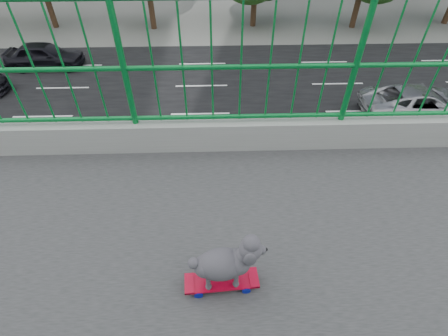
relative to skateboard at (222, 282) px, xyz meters
name	(u,v)px	position (x,y,z in m)	size (l,w,h in m)	color
road	(200,114)	(-13.14, -0.79, -7.04)	(18.00, 90.00, 0.02)	black
railing	(102,253)	(-0.14, -0.79, 0.16)	(3.00, 24.00, 1.42)	gray
skateboard	(222,282)	(0.00, 0.00, 0.00)	(0.18, 0.50, 0.07)	red
poodle	(226,262)	(0.00, 0.03, 0.23)	(0.22, 0.49, 0.41)	#343136
car_1	(295,146)	(-9.34, 3.24, -6.25)	(1.69, 4.86, 1.60)	silver
car_2	(419,103)	(-12.54, 10.04, -6.27)	(2.58, 5.61, 1.56)	gray
car_4	(45,55)	(-18.94, -10.59, -6.26)	(1.86, 4.63, 1.58)	black
car_5	(262,206)	(-6.14, 1.52, -6.30)	(1.59, 4.55, 1.50)	black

